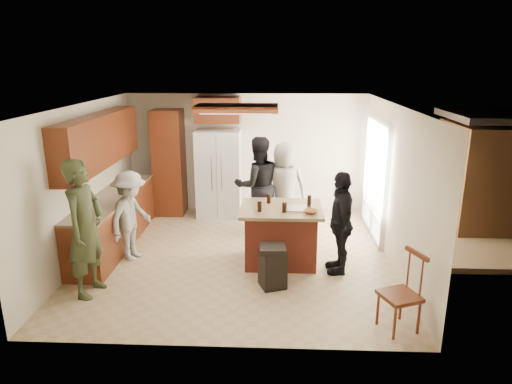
{
  "coord_description": "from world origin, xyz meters",
  "views": [
    {
      "loc": [
        0.61,
        -7.01,
        3.18
      ],
      "look_at": [
        0.31,
        -0.07,
        1.15
      ],
      "focal_mm": 32.0,
      "sensor_mm": 36.0,
      "label": 1
    }
  ],
  "objects_px": {
    "kitchen_island": "(281,234)",
    "spindle_chair": "(401,295)",
    "person_behind_right": "(284,188)",
    "person_side_right": "(341,223)",
    "person_behind_left": "(258,185)",
    "person_counter": "(131,216)",
    "refrigerator": "(219,173)",
    "trash_bin": "(273,266)",
    "person_front_left": "(85,228)"
  },
  "relations": [
    {
      "from": "person_front_left",
      "to": "refrigerator",
      "type": "height_order",
      "value": "person_front_left"
    },
    {
      "from": "kitchen_island",
      "to": "spindle_chair",
      "type": "bearing_deg",
      "value": -52.53
    },
    {
      "from": "person_side_right",
      "to": "kitchen_island",
      "type": "distance_m",
      "value": 1.0
    },
    {
      "from": "person_behind_right",
      "to": "kitchen_island",
      "type": "distance_m",
      "value": 1.43
    },
    {
      "from": "person_behind_right",
      "to": "person_counter",
      "type": "distance_m",
      "value": 2.84
    },
    {
      "from": "person_counter",
      "to": "kitchen_island",
      "type": "relative_size",
      "value": 1.16
    },
    {
      "from": "person_front_left",
      "to": "kitchen_island",
      "type": "xyz_separation_m",
      "value": [
        2.67,
        1.13,
        -0.49
      ]
    },
    {
      "from": "person_behind_left",
      "to": "kitchen_island",
      "type": "height_order",
      "value": "person_behind_left"
    },
    {
      "from": "refrigerator",
      "to": "spindle_chair",
      "type": "relative_size",
      "value": 1.81
    },
    {
      "from": "person_behind_right",
      "to": "person_side_right",
      "type": "bearing_deg",
      "value": 110.4
    },
    {
      "from": "person_front_left",
      "to": "person_counter",
      "type": "distance_m",
      "value": 1.21
    },
    {
      "from": "person_side_right",
      "to": "person_front_left",
      "type": "bearing_deg",
      "value": -78.27
    },
    {
      "from": "person_front_left",
      "to": "person_behind_right",
      "type": "distance_m",
      "value": 3.72
    },
    {
      "from": "person_behind_right",
      "to": "trash_bin",
      "type": "height_order",
      "value": "person_behind_right"
    },
    {
      "from": "refrigerator",
      "to": "kitchen_island",
      "type": "distance_m",
      "value": 2.65
    },
    {
      "from": "refrigerator",
      "to": "kitchen_island",
      "type": "bearing_deg",
      "value": -61.18
    },
    {
      "from": "kitchen_island",
      "to": "spindle_chair",
      "type": "xyz_separation_m",
      "value": [
        1.43,
        -1.86,
        -0.02
      ]
    },
    {
      "from": "person_behind_left",
      "to": "refrigerator",
      "type": "xyz_separation_m",
      "value": [
        -0.84,
        0.95,
        -0.02
      ]
    },
    {
      "from": "person_front_left",
      "to": "kitchen_island",
      "type": "bearing_deg",
      "value": -58.21
    },
    {
      "from": "person_behind_left",
      "to": "person_side_right",
      "type": "bearing_deg",
      "value": 112.26
    },
    {
      "from": "person_counter",
      "to": "refrigerator",
      "type": "xyz_separation_m",
      "value": [
        1.16,
        2.27,
        0.16
      ]
    },
    {
      "from": "person_behind_left",
      "to": "person_counter",
      "type": "distance_m",
      "value": 2.4
    },
    {
      "from": "person_side_right",
      "to": "spindle_chair",
      "type": "xyz_separation_m",
      "value": [
        0.53,
        -1.57,
        -0.34
      ]
    },
    {
      "from": "person_behind_left",
      "to": "person_counter",
      "type": "relative_size",
      "value": 1.24
    },
    {
      "from": "person_behind_left",
      "to": "person_behind_right",
      "type": "relative_size",
      "value": 1.06
    },
    {
      "from": "spindle_chair",
      "to": "person_counter",
      "type": "bearing_deg",
      "value": 153.84
    },
    {
      "from": "person_front_left",
      "to": "spindle_chair",
      "type": "xyz_separation_m",
      "value": [
        4.1,
        -0.73,
        -0.51
      ]
    },
    {
      "from": "person_front_left",
      "to": "person_behind_left",
      "type": "height_order",
      "value": "person_front_left"
    },
    {
      "from": "person_side_right",
      "to": "spindle_chair",
      "type": "distance_m",
      "value": 1.69
    },
    {
      "from": "person_front_left",
      "to": "trash_bin",
      "type": "distance_m",
      "value": 2.65
    },
    {
      "from": "person_front_left",
      "to": "person_behind_left",
      "type": "bearing_deg",
      "value": -33.5
    },
    {
      "from": "spindle_chair",
      "to": "kitchen_island",
      "type": "bearing_deg",
      "value": 127.47
    },
    {
      "from": "person_behind_left",
      "to": "trash_bin",
      "type": "height_order",
      "value": "person_behind_left"
    },
    {
      "from": "trash_bin",
      "to": "person_counter",
      "type": "bearing_deg",
      "value": 159.25
    },
    {
      "from": "person_behind_left",
      "to": "refrigerator",
      "type": "distance_m",
      "value": 1.27
    },
    {
      "from": "person_front_left",
      "to": "person_behind_left",
      "type": "distance_m",
      "value": 3.35
    },
    {
      "from": "person_front_left",
      "to": "trash_bin",
      "type": "bearing_deg",
      "value": -74.74
    },
    {
      "from": "person_counter",
      "to": "spindle_chair",
      "type": "xyz_separation_m",
      "value": [
        3.85,
        -1.89,
        -0.29
      ]
    },
    {
      "from": "person_behind_right",
      "to": "kitchen_island",
      "type": "relative_size",
      "value": 1.35
    },
    {
      "from": "person_behind_left",
      "to": "spindle_chair",
      "type": "bearing_deg",
      "value": 103.34
    },
    {
      "from": "person_front_left",
      "to": "person_counter",
      "type": "xyz_separation_m",
      "value": [
        0.25,
        1.16,
        -0.23
      ]
    },
    {
      "from": "person_behind_left",
      "to": "spindle_chair",
      "type": "height_order",
      "value": "person_behind_left"
    },
    {
      "from": "person_front_left",
      "to": "kitchen_island",
      "type": "relative_size",
      "value": 1.51
    },
    {
      "from": "person_behind_right",
      "to": "spindle_chair",
      "type": "distance_m",
      "value": 3.54
    },
    {
      "from": "refrigerator",
      "to": "kitchen_island",
      "type": "xyz_separation_m",
      "value": [
        1.26,
        -2.29,
        -0.43
      ]
    },
    {
      "from": "person_behind_right",
      "to": "kitchen_island",
      "type": "bearing_deg",
      "value": 81.08
    },
    {
      "from": "spindle_chair",
      "to": "trash_bin",
      "type": "bearing_deg",
      "value": 146.64
    },
    {
      "from": "person_behind_left",
      "to": "refrigerator",
      "type": "relative_size",
      "value": 1.02
    },
    {
      "from": "person_side_right",
      "to": "spindle_chair",
      "type": "relative_size",
      "value": 1.61
    },
    {
      "from": "person_behind_left",
      "to": "person_side_right",
      "type": "xyz_separation_m",
      "value": [
        1.32,
        -1.64,
        -0.12
      ]
    }
  ]
}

